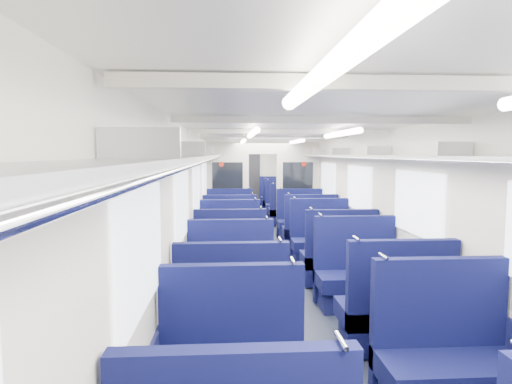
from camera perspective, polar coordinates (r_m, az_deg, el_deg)
floor at (r=8.13m, az=2.49°, el=-9.22°), size 2.80×18.00×0.01m
ceiling at (r=7.88m, az=2.56°, el=7.56°), size 2.80×18.00×0.01m
wall_left at (r=7.89m, az=-7.64°, el=-1.02°), size 0.02×18.00×2.35m
dado_left at (r=8.02m, az=-7.46°, el=-6.89°), size 0.03×17.90×0.70m
wall_right at (r=8.19m, az=12.31°, el=-0.87°), size 0.02×18.00×2.35m
dado_right at (r=8.31m, az=12.10°, el=-6.54°), size 0.03×17.90×0.70m
wall_far at (r=16.87m, az=-0.77°, el=2.26°), size 2.80×0.02×2.35m
luggage_rack_left at (r=7.84m, az=-6.34°, el=4.80°), size 0.36×17.40×0.18m
luggage_rack_right at (r=8.10m, az=11.14°, el=4.74°), size 0.36×17.40×0.18m
windows at (r=7.44m, az=2.91°, el=0.55°), size 2.78×15.60×0.75m
ceiling_fittings at (r=7.62m, az=2.77°, el=7.19°), size 2.70×16.06×0.11m
end_door at (r=16.82m, az=-0.76°, el=1.66°), size 0.75×0.06×2.00m
bulkhead at (r=10.73m, az=0.89°, el=0.94°), size 2.80×0.10×2.35m
seat_6 at (r=3.43m, az=-3.14°, el=-23.38°), size 1.09×0.60×1.22m
seat_7 at (r=3.89m, az=23.86°, el=-20.20°), size 1.09×0.60×1.22m
seat_8 at (r=4.43m, az=-3.28°, el=-16.57°), size 1.09×0.60×1.22m
seat_9 at (r=4.76m, az=17.93°, el=-15.28°), size 1.09×0.60×1.22m
seat_10 at (r=5.48m, az=-3.36°, el=-12.27°), size 1.09×0.60×1.22m
seat_11 at (r=5.92m, az=13.24°, el=-11.09°), size 1.09×0.60×1.22m
seat_12 at (r=6.74m, az=-3.42°, el=-8.95°), size 1.09×0.60×1.22m
seat_13 at (r=6.81m, az=10.87°, el=-8.90°), size 1.09×0.60×1.22m
seat_14 at (r=7.75m, az=-3.46°, el=-7.10°), size 1.09×0.60×1.22m
seat_15 at (r=8.03m, az=8.55°, el=-6.71°), size 1.09×0.60×1.22m
seat_16 at (r=8.93m, az=-3.49°, el=-5.46°), size 1.09×0.60×1.22m
seat_17 at (r=9.07m, az=7.10°, el=-5.33°), size 1.09×0.60×1.22m
seat_18 at (r=10.13m, az=-3.51°, el=-4.20°), size 1.09×0.60×1.22m
seat_19 at (r=10.17m, az=5.91°, el=-4.19°), size 1.09×0.60×1.22m
seat_20 at (r=12.17m, az=-3.54°, el=-2.64°), size 1.09×0.60×1.22m
seat_21 at (r=12.10m, az=4.36°, el=-2.69°), size 1.09×0.60×1.22m
seat_22 at (r=13.15m, az=-3.55°, el=-2.05°), size 1.09×0.60×1.22m
seat_23 at (r=13.34m, az=3.60°, el=-1.95°), size 1.09×0.60×1.22m
seat_24 at (r=14.29m, az=-3.56°, el=-1.48°), size 1.09×0.60×1.22m
seat_25 at (r=14.50m, az=3.02°, el=-1.38°), size 1.09×0.60×1.22m
seat_26 at (r=15.58m, az=-3.57°, el=-0.94°), size 1.09×0.60×1.22m
seat_27 at (r=15.66m, az=2.52°, el=-0.90°), size 1.09×0.60×1.22m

